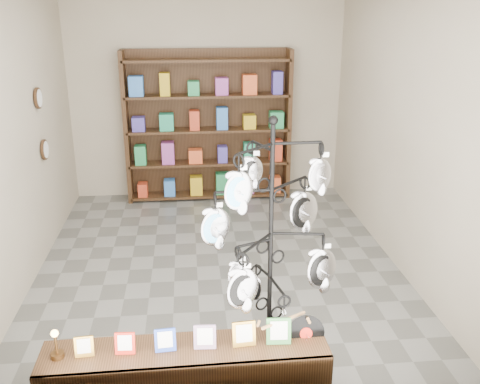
{
  "coord_description": "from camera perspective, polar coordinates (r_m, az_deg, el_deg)",
  "views": [
    {
      "loc": [
        -0.31,
        -5.42,
        2.83
      ],
      "look_at": [
        0.14,
        -1.0,
        1.24
      ],
      "focal_mm": 40.0,
      "sensor_mm": 36.0,
      "label": 1
    }
  ],
  "objects": [
    {
      "name": "ground",
      "position": [
        6.12,
        -2.25,
        -7.86
      ],
      "size": [
        5.0,
        5.0,
        0.0
      ],
      "primitive_type": "plane",
      "color": "slate",
      "rests_on": "ground"
    },
    {
      "name": "wall_clocks",
      "position": [
        6.57,
        -20.43,
        6.78
      ],
      "size": [
        0.03,
        0.24,
        0.84
      ],
      "color": "black",
      "rests_on": "ground"
    },
    {
      "name": "room_envelope",
      "position": [
        5.52,
        -2.51,
        9.44
      ],
      "size": [
        5.0,
        5.0,
        5.0
      ],
      "color": "#B5A991",
      "rests_on": "ground"
    },
    {
      "name": "front_shelf",
      "position": [
        4.12,
        -5.7,
        -19.09
      ],
      "size": [
        2.05,
        0.44,
        0.72
      ],
      "rotation": [
        0.0,
        0.0,
        0.01
      ],
      "color": "black",
      "rests_on": "ground"
    },
    {
      "name": "back_shelving",
      "position": [
        7.93,
        -3.4,
        6.53
      ],
      "size": [
        2.42,
        0.36,
        2.2
      ],
      "color": "black",
      "rests_on": "ground"
    },
    {
      "name": "display_tree",
      "position": [
        3.96,
        3.31,
        -4.49
      ],
      "size": [
        1.14,
        1.14,
        2.1
      ],
      "rotation": [
        0.0,
        0.0,
        0.38
      ],
      "color": "black",
      "rests_on": "ground"
    }
  ]
}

